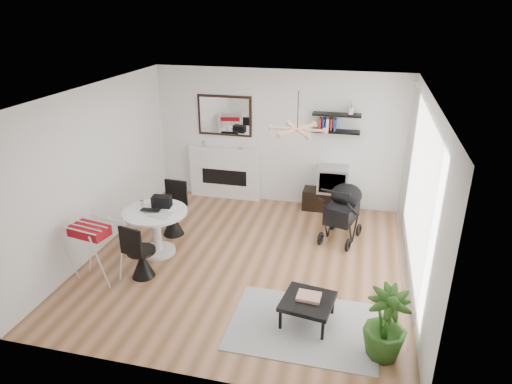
% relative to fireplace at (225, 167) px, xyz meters
% --- Properties ---
extents(floor, '(5.00, 5.00, 0.00)m').
position_rel_fireplace_xyz_m(floor, '(1.10, -2.42, -0.69)').
color(floor, brown).
rests_on(floor, ground).
extents(ceiling, '(5.00, 5.00, 0.00)m').
position_rel_fireplace_xyz_m(ceiling, '(1.10, -2.42, 2.01)').
color(ceiling, white).
rests_on(ceiling, wall_back).
extents(wall_back, '(5.00, 0.00, 5.00)m').
position_rel_fireplace_xyz_m(wall_back, '(1.10, 0.08, 0.66)').
color(wall_back, white).
rests_on(wall_back, floor).
extents(wall_left, '(0.00, 5.00, 5.00)m').
position_rel_fireplace_xyz_m(wall_left, '(-1.40, -2.42, 0.66)').
color(wall_left, white).
rests_on(wall_left, floor).
extents(wall_right, '(0.00, 5.00, 5.00)m').
position_rel_fireplace_xyz_m(wall_right, '(3.60, -2.42, 0.66)').
color(wall_right, white).
rests_on(wall_right, floor).
extents(sheer_curtain, '(0.04, 3.60, 2.60)m').
position_rel_fireplace_xyz_m(sheer_curtain, '(3.50, -2.22, 0.66)').
color(sheer_curtain, white).
rests_on(sheer_curtain, wall_right).
extents(fireplace, '(1.50, 0.17, 2.16)m').
position_rel_fireplace_xyz_m(fireplace, '(0.00, 0.00, 0.00)').
color(fireplace, white).
rests_on(fireplace, floor).
extents(shelf_lower, '(0.90, 0.25, 0.04)m').
position_rel_fireplace_xyz_m(shelf_lower, '(2.23, -0.05, 0.91)').
color(shelf_lower, black).
rests_on(shelf_lower, wall_back).
extents(shelf_upper, '(0.90, 0.25, 0.04)m').
position_rel_fireplace_xyz_m(shelf_upper, '(2.23, -0.05, 1.23)').
color(shelf_upper, black).
rests_on(shelf_upper, wall_back).
extents(pendant_lamp, '(0.90, 0.90, 0.10)m').
position_rel_fireplace_xyz_m(pendant_lamp, '(1.80, -2.12, 1.46)').
color(pendant_lamp, tan).
rests_on(pendant_lamp, ceiling).
extents(tv_console, '(1.10, 0.39, 0.41)m').
position_rel_fireplace_xyz_m(tv_console, '(2.23, -0.13, -0.48)').
color(tv_console, black).
rests_on(tv_console, floor).
extents(crt_tv, '(0.58, 0.50, 0.50)m').
position_rel_fireplace_xyz_m(crt_tv, '(2.24, -0.13, -0.02)').
color(crt_tv, '#A9A9AB').
rests_on(crt_tv, tv_console).
extents(dining_table, '(1.04, 1.04, 0.76)m').
position_rel_fireplace_xyz_m(dining_table, '(-0.40, -2.50, -0.18)').
color(dining_table, white).
rests_on(dining_table, floor).
extents(laptop, '(0.33, 0.22, 0.03)m').
position_rel_fireplace_xyz_m(laptop, '(-0.46, -2.57, 0.09)').
color(laptop, black).
rests_on(laptop, dining_table).
extents(black_bag, '(0.33, 0.22, 0.18)m').
position_rel_fireplace_xyz_m(black_bag, '(-0.36, -2.31, 0.17)').
color(black_bag, black).
rests_on(black_bag, dining_table).
extents(newspaper, '(0.36, 0.31, 0.01)m').
position_rel_fireplace_xyz_m(newspaper, '(-0.25, -2.61, 0.08)').
color(newspaper, silver).
rests_on(newspaper, dining_table).
extents(drinking_glass, '(0.05, 0.05, 0.09)m').
position_rel_fireplace_xyz_m(drinking_glass, '(-0.70, -2.35, 0.12)').
color(drinking_glass, white).
rests_on(drinking_glass, dining_table).
extents(chair_far, '(0.46, 0.47, 0.96)m').
position_rel_fireplace_xyz_m(chair_far, '(-0.42, -1.81, -0.38)').
color(chair_far, black).
rests_on(chair_far, floor).
extents(chair_near, '(0.45, 0.47, 0.90)m').
position_rel_fireplace_xyz_m(chair_near, '(-0.32, -3.22, -0.40)').
color(chair_near, black).
rests_on(chair_near, floor).
extents(drying_rack, '(0.73, 0.70, 0.95)m').
position_rel_fireplace_xyz_m(drying_rack, '(-0.93, -3.44, -0.18)').
color(drying_rack, white).
rests_on(drying_rack, floor).
extents(stroller, '(0.74, 0.97, 1.09)m').
position_rel_fireplace_xyz_m(stroller, '(2.52, -1.26, -0.22)').
color(stroller, black).
rests_on(stroller, floor).
extents(rug, '(1.88, 1.36, 0.01)m').
position_rel_fireplace_xyz_m(rug, '(2.22, -3.79, -0.68)').
color(rug, gray).
rests_on(rug, floor).
extents(coffee_table, '(0.73, 0.73, 0.33)m').
position_rel_fireplace_xyz_m(coffee_table, '(2.25, -3.67, -0.38)').
color(coffee_table, black).
rests_on(coffee_table, rug).
extents(magazines, '(0.31, 0.25, 0.04)m').
position_rel_fireplace_xyz_m(magazines, '(2.25, -3.64, -0.32)').
color(magazines, '#CE4E33').
rests_on(magazines, coffee_table).
extents(potted_plant, '(0.61, 0.61, 0.91)m').
position_rel_fireplace_xyz_m(potted_plant, '(3.19, -4.08, -0.23)').
color(potted_plant, '#274F16').
rests_on(potted_plant, floor).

